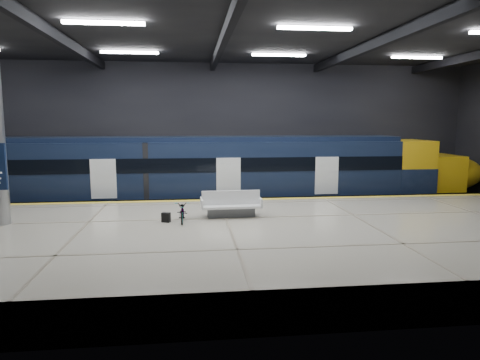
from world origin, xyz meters
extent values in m
plane|color=black|center=(0.00, 0.00, 0.00)|extent=(30.00, 30.00, 0.00)
cube|color=black|center=(0.00, 8.00, 4.00)|extent=(30.00, 0.10, 8.00)
cube|color=black|center=(0.00, -8.00, 4.00)|extent=(30.00, 0.10, 8.00)
cube|color=black|center=(0.00, 0.00, 8.00)|extent=(30.00, 16.00, 0.10)
cube|color=black|center=(-6.00, 0.00, 7.75)|extent=(0.25, 16.00, 0.40)
cube|color=black|center=(0.00, 0.00, 7.75)|extent=(0.25, 16.00, 0.40)
cube|color=black|center=(6.00, 0.00, 7.75)|extent=(0.25, 16.00, 0.40)
cube|color=white|center=(-4.00, -2.00, 7.88)|extent=(2.60, 0.18, 0.10)
cube|color=white|center=(3.00, -2.00, 7.88)|extent=(2.60, 0.18, 0.10)
cube|color=white|center=(-4.00, 4.00, 7.88)|extent=(2.60, 0.18, 0.10)
cube|color=white|center=(3.00, 4.00, 7.88)|extent=(2.60, 0.18, 0.10)
cube|color=white|center=(10.00, 4.00, 7.88)|extent=(2.60, 0.18, 0.10)
cube|color=#B3A797|center=(0.00, -2.50, 0.55)|extent=(30.00, 11.00, 1.10)
cube|color=yellow|center=(0.00, 2.75, 1.11)|extent=(30.00, 0.40, 0.01)
cube|color=gray|center=(0.00, 4.78, 0.08)|extent=(30.00, 0.08, 0.16)
cube|color=gray|center=(0.00, 6.22, 0.08)|extent=(30.00, 0.08, 0.16)
cube|color=black|center=(-2.44, 5.50, 0.55)|extent=(24.00, 2.58, 0.80)
cube|color=black|center=(-2.44, 5.50, 2.33)|extent=(24.00, 2.80, 2.75)
cube|color=black|center=(-2.44, 5.50, 3.82)|extent=(24.00, 2.30, 0.24)
cube|color=black|center=(-2.44, 4.09, 2.60)|extent=(24.00, 0.04, 0.70)
cube|color=white|center=(0.56, 4.08, 2.00)|extent=(1.20, 0.05, 1.90)
cube|color=gold|center=(10.56, 5.50, 2.33)|extent=(2.00, 2.80, 2.75)
ellipsoid|color=gold|center=(13.16, 5.50, 1.85)|extent=(3.60, 2.52, 1.90)
cube|color=black|center=(10.86, 5.50, 2.50)|extent=(1.60, 2.38, 0.80)
cube|color=#595B60|center=(0.22, -0.75, 1.27)|extent=(1.80, 0.61, 0.33)
cube|color=white|center=(0.22, -0.75, 1.52)|extent=(2.26, 1.01, 0.09)
cube|color=white|center=(0.22, -0.75, 1.84)|extent=(2.23, 0.16, 0.56)
cube|color=white|center=(-0.89, -0.79, 1.66)|extent=(0.10, 0.95, 0.33)
cube|color=white|center=(1.33, -0.72, 1.66)|extent=(0.10, 0.95, 0.33)
imported|color=#99999E|center=(-1.61, -1.39, 1.49)|extent=(0.53, 1.50, 0.79)
cube|color=black|center=(-2.21, -1.39, 1.28)|extent=(0.35, 0.28, 0.35)
camera|label=1|loc=(-1.28, -16.75, 4.74)|focal=32.00mm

